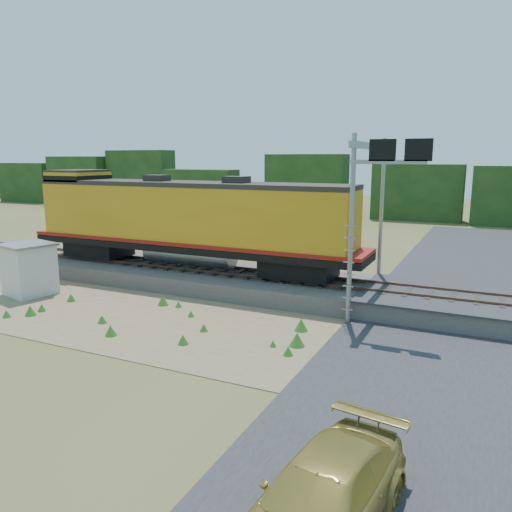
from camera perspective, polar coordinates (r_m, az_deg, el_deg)
The scene contains 11 objects.
ground at distance 18.53m, azimuth -3.10°, elevation -9.02°, with size 140.00×140.00×0.00m, color #475123.
ballast at distance 23.61m, azimuth 3.85°, elevation -3.56°, with size 70.00×5.00×0.80m, color slate.
rails at distance 23.49m, azimuth 3.87°, elevation -2.43°, with size 70.00×1.54×0.16m.
dirt_shoulder at distance 19.90m, azimuth -7.52°, elevation -7.62°, with size 26.00×8.00×0.03m, color #8C7754.
road at distance 17.25m, azimuth 19.50°, elevation -10.92°, with size 7.00×66.00×0.86m.
tree_line_north at distance 54.02m, azimuth 16.58°, elevation 7.17°, with size 130.00×3.00×6.50m.
weed_clumps at distance 20.42m, azimuth -11.70°, elevation -7.31°, with size 15.00×6.20×0.56m, color #2C6A1E, non-canonical shape.
locomotive at distance 25.73m, azimuth -8.26°, elevation 4.19°, with size 18.51×2.82×4.77m.
shed at distance 25.80m, azimuth -24.50°, elevation -1.36°, with size 2.50×2.50×2.46m.
signal_gantry at distance 21.08m, azimuth 13.47°, elevation 8.30°, with size 2.89×6.20×7.28m.
car at distance 9.51m, azimuth 7.58°, elevation -25.87°, with size 1.89×4.64×1.35m, color #B09941.
Camera 1 is at (8.33, -15.27, 6.38)m, focal length 35.00 mm.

